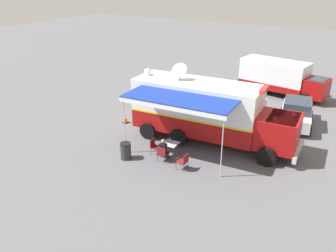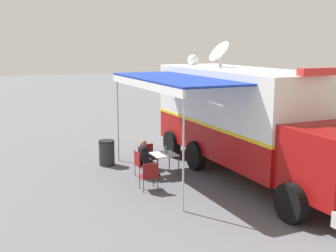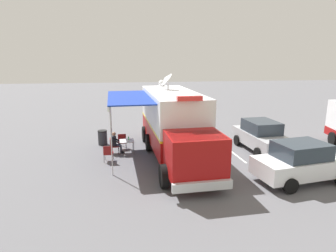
{
  "view_description": "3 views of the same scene",
  "coord_description": "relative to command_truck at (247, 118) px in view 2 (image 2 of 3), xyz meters",
  "views": [
    {
      "loc": [
        17.12,
        7.84,
        9.11
      ],
      "look_at": [
        2.09,
        -0.69,
        1.48
      ],
      "focal_mm": 37.37,
      "sensor_mm": 36.0,
      "label": 1
    },
    {
      "loc": [
        7.58,
        12.6,
        4.34
      ],
      "look_at": [
        2.31,
        -0.48,
        1.62
      ],
      "focal_mm": 45.92,
      "sensor_mm": 36.0,
      "label": 2
    },
    {
      "loc": [
        2.57,
        15.57,
        5.28
      ],
      "look_at": [
        0.09,
        -0.79,
        1.38
      ],
      "focal_mm": 30.77,
      "sensor_mm": 36.0,
      "label": 3
    }
  ],
  "objects": [
    {
      "name": "ground_plane",
      "position": [
        -0.0,
        -0.75,
        -1.94
      ],
      "size": [
        100.0,
        100.0,
        0.0
      ],
      "primitive_type": "plane",
      "color": "#5B5B60"
    },
    {
      "name": "lot_stripe",
      "position": [
        -3.44,
        -0.81,
        -1.94
      ],
      "size": [
        0.32,
        4.8,
        0.01
      ],
      "primitive_type": "cube",
      "rotation": [
        0.0,
        0.0,
        0.04
      ],
      "color": "silver",
      "rests_on": "ground"
    },
    {
      "name": "command_truck",
      "position": [
        0.0,
        0.0,
        0.0
      ],
      "size": [
        5.17,
        9.58,
        4.53
      ],
      "color": "#9E0F0F",
      "rests_on": "ground"
    },
    {
      "name": "folding_table",
      "position": [
        2.54,
        -1.03,
        -1.27
      ],
      "size": [
        0.83,
        0.83,
        0.73
      ],
      "color": "silver",
      "rests_on": "ground"
    },
    {
      "name": "water_bottle",
      "position": [
        2.43,
        -1.13,
        -1.11
      ],
      "size": [
        0.07,
        0.07,
        0.22
      ],
      "color": "#3F9959",
      "rests_on": "folding_table"
    },
    {
      "name": "folding_chair_at_table",
      "position": [
        3.34,
        -1.07,
        -1.43
      ],
      "size": [
        0.5,
        0.5,
        0.87
      ],
      "color": "maroon",
      "rests_on": "ground"
    },
    {
      "name": "folding_chair_beside_table",
      "position": [
        2.81,
        -1.88,
        -1.43
      ],
      "size": [
        0.5,
        0.5,
        0.87
      ],
      "color": "maroon",
      "rests_on": "ground"
    },
    {
      "name": "folding_chair_spare_by_truck",
      "position": [
        3.51,
        0.27,
        -1.43
      ],
      "size": [
        0.5,
        0.5,
        0.87
      ],
      "color": "maroon",
      "rests_on": "ground"
    },
    {
      "name": "seated_responder",
      "position": [
        3.15,
        -1.08,
        -1.29
      ],
      "size": [
        0.67,
        0.57,
        1.25
      ],
      "color": "black",
      "rests_on": "ground"
    },
    {
      "name": "trash_bin",
      "position": [
        4.02,
        -2.91,
        -1.49
      ],
      "size": [
        0.57,
        0.57,
        0.91
      ],
      "color": "#2D2D33",
      "rests_on": "ground"
    },
    {
      "name": "traffic_cone",
      "position": [
        0.1,
        -5.79,
        -1.66
      ],
      "size": [
        0.36,
        0.36,
        0.58
      ],
      "color": "black",
      "rests_on": "ground"
    }
  ]
}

